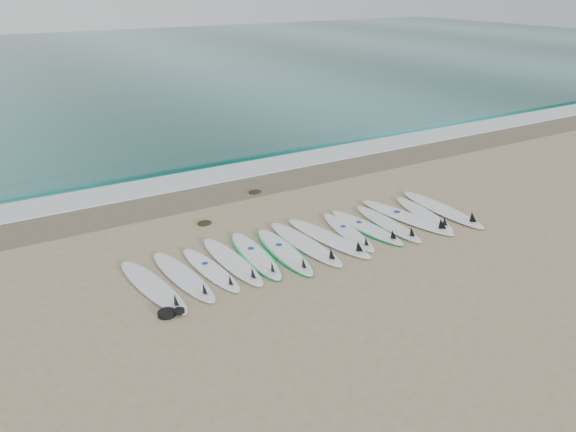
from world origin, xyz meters
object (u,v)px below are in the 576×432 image
surfboard_7 (330,238)px  surfboard_13 (443,210)px  leash_coil (169,313)px  surfboard_0 (154,287)px

surfboard_7 → surfboard_13: bearing=-9.4°
leash_coil → surfboard_13: bearing=7.1°
surfboard_0 → leash_coil: size_ratio=5.81×
surfboard_0 → surfboard_7: 4.17m
surfboard_7 → leash_coil: surfboard_7 is taller
leash_coil → surfboard_0: bearing=86.7°
surfboard_0 → surfboard_7: surfboard_7 is taller
surfboard_0 → surfboard_13: size_ratio=0.91×
surfboard_13 → surfboard_0: bearing=-178.0°
surfboard_13 → surfboard_7: bearing=-179.3°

